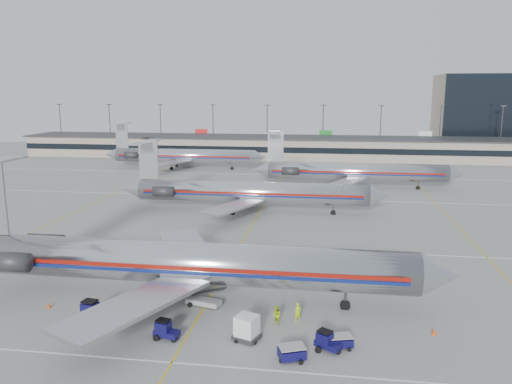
% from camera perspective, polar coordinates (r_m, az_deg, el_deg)
% --- Properties ---
extents(ground, '(260.00, 260.00, 0.00)m').
position_cam_1_polar(ground, '(54.68, -3.79, -9.40)').
color(ground, gray).
rests_on(ground, ground).
extents(apron_markings, '(160.00, 0.15, 0.02)m').
position_cam_1_polar(apron_markings, '(63.94, -1.92, -6.25)').
color(apron_markings, silver).
rests_on(apron_markings, ground).
extents(terminal, '(162.00, 17.00, 6.25)m').
position_cam_1_polar(terminal, '(149.21, 4.06, 5.13)').
color(terminal, gray).
rests_on(terminal, ground).
extents(light_mast_row, '(163.60, 0.40, 15.28)m').
position_cam_1_polar(light_mast_row, '(162.68, 4.46, 7.56)').
color(light_mast_row, '#38383D').
rests_on(light_mast_row, ground).
extents(distant_building, '(30.00, 20.00, 25.00)m').
position_cam_1_polar(distant_building, '(185.29, 24.55, 8.26)').
color(distant_building, tan).
rests_on(distant_building, ground).
extents(jet_foreground, '(49.51, 29.15, 12.96)m').
position_cam_1_polar(jet_foreground, '(47.80, -9.24, -7.84)').
color(jet_foreground, silver).
rests_on(jet_foreground, ground).
extents(jet_second_row, '(44.00, 25.91, 11.52)m').
position_cam_1_polar(jet_second_row, '(81.34, -1.11, 0.02)').
color(jet_second_row, silver).
rests_on(jet_second_row, ground).
extents(jet_third_row, '(42.51, 26.15, 11.62)m').
position_cam_1_polar(jet_third_row, '(103.77, 10.89, 2.32)').
color(jet_third_row, silver).
rests_on(jet_third_row, ground).
extents(jet_back_row, '(42.35, 26.05, 11.58)m').
position_cam_1_polar(jet_back_row, '(128.96, -8.56, 4.14)').
color(jet_back_row, silver).
rests_on(jet_back_row, ground).
extents(tug_left, '(2.48, 1.54, 1.88)m').
position_cam_1_polar(tug_left, '(46.16, -18.22, -12.88)').
color(tug_left, '#0D0B3D').
rests_on(tug_left, ground).
extents(tug_center, '(2.17, 1.41, 1.63)m').
position_cam_1_polar(tug_center, '(41.84, -10.34, -15.28)').
color(tug_center, '#0D0B3D').
rests_on(tug_center, ground).
extents(tug_right, '(2.22, 1.91, 1.62)m').
position_cam_1_polar(tug_right, '(39.94, 8.07, -16.57)').
color(tug_right, '#0D0B3D').
rests_on(tug_right, ground).
extents(cart_inner, '(2.26, 1.92, 1.09)m').
position_cam_1_polar(cart_inner, '(38.55, 4.12, -17.85)').
color(cart_inner, '#0D0B3D').
rests_on(cart_inner, ground).
extents(cart_outer, '(2.01, 1.61, 1.00)m').
position_cam_1_polar(cart_outer, '(40.61, 9.64, -16.46)').
color(cart_outer, '#0D0B3D').
rests_on(cart_outer, ground).
extents(uld_container, '(2.39, 2.21, 2.05)m').
position_cam_1_polar(uld_container, '(40.93, -1.07, -15.26)').
color(uld_container, '#2D2D30').
rests_on(uld_container, ground).
extents(belt_loader, '(3.96, 1.97, 2.02)m').
position_cam_1_polar(belt_loader, '(47.20, -5.93, -12.21)').
color(belt_loader, gray).
rests_on(belt_loader, ground).
extents(ramp_worker_near, '(0.72, 0.63, 1.65)m').
position_cam_1_polar(ramp_worker_near, '(44.14, 4.82, -13.52)').
color(ramp_worker_near, '#B3D313').
rests_on(ramp_worker_near, ground).
extents(ramp_worker_far, '(1.00, 0.97, 1.63)m').
position_cam_1_polar(ramp_worker_far, '(43.43, 2.39, -13.94)').
color(ramp_worker_far, '#A9C612').
rests_on(ramp_worker_far, ground).
extents(cone_right, '(0.44, 0.44, 0.53)m').
position_cam_1_polar(cone_right, '(44.49, 19.68, -14.78)').
color(cone_right, '#D23E07').
rests_on(cone_right, ground).
extents(cone_left, '(0.46, 0.46, 0.54)m').
position_cam_1_polar(cone_left, '(50.37, -22.63, -11.84)').
color(cone_left, '#D23E07').
rests_on(cone_left, ground).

